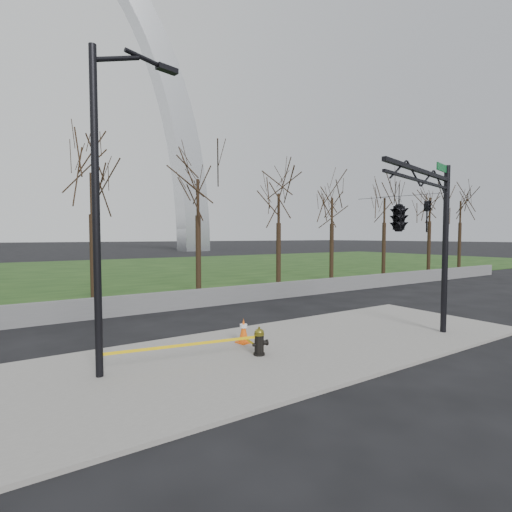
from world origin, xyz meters
TOP-DOWN VIEW (x-y plane):
  - ground at (0.00, 0.00)m, footprint 500.00×500.00m
  - sidewalk at (0.00, 0.00)m, footprint 18.00×6.00m
  - grass_strip at (0.00, 30.00)m, footprint 120.00×40.00m
  - guardrail at (0.00, 8.00)m, footprint 60.00×0.30m
  - gateway_arch at (0.00, 75.00)m, footprint 66.00×6.00m
  - tree_row at (5.47, 12.00)m, footprint 56.94×4.00m
  - fire_hydrant at (-0.94, -0.17)m, footprint 0.51×0.33m
  - traffic_cone at (-0.69, 1.13)m, footprint 0.47×0.47m
  - street_light at (-4.92, 0.62)m, footprint 2.36×0.68m
  - traffic_signal_mast at (2.87, -2.33)m, footprint 4.98×2.54m
  - caution_tape at (-2.52, 0.27)m, footprint 4.45×1.31m

SIDE VIEW (x-z plane):
  - ground at x=0.00m, z-range 0.00..0.00m
  - grass_strip at x=0.00m, z-range 0.00..0.06m
  - sidewalk at x=0.00m, z-range 0.00..0.10m
  - guardrail at x=0.00m, z-range 0.00..0.90m
  - fire_hydrant at x=-0.94m, z-range 0.07..0.89m
  - traffic_cone at x=-0.69m, z-range 0.10..0.88m
  - caution_tape at x=-2.52m, z-range 0.34..0.77m
  - tree_row at x=5.47m, z-range 0.00..7.69m
  - traffic_signal_mast at x=2.87m, z-range 1.15..7.15m
  - street_light at x=-4.92m, z-range 0.59..8.80m
  - gateway_arch at x=0.00m, z-range 0.00..65.00m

